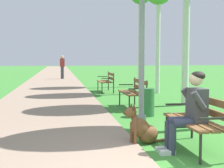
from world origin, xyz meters
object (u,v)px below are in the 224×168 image
object	(u,v)px
park_bench_far	(107,80)
lamp_post_near	(142,27)
litter_bin	(147,102)
pedestrian_distant	(62,67)
person_seated_on_near_bench	(190,108)
park_bench_mid	(134,91)
park_bench_near	(199,117)
dog_brown	(143,129)

from	to	relation	value
park_bench_far	lamp_post_near	xyz separation A→B (m)	(-0.40, -7.37, 1.55)
lamp_post_near	litter_bin	bearing A→B (deg)	69.85
litter_bin	pedestrian_distant	distance (m)	14.68
person_seated_on_near_bench	litter_bin	bearing A→B (deg)	86.38
park_bench_mid	litter_bin	xyz separation A→B (m)	(0.02, -1.32, -0.16)
park_bench_near	lamp_post_near	xyz separation A→B (m)	(-0.55, 1.52, 1.55)
pedestrian_distant	dog_brown	bearing A→B (deg)	-86.18
pedestrian_distant	park_bench_near	bearing A→B (deg)	-83.65
park_bench_near	litter_bin	distance (m)	2.99
park_bench_far	dog_brown	distance (m)	8.47
park_bench_far	pedestrian_distant	size ratio (longest dim) A/B	0.91
park_bench_far	litter_bin	distance (m)	5.91
park_bench_mid	person_seated_on_near_bench	world-z (taller)	person_seated_on_near_bench
park_bench_far	person_seated_on_near_bench	xyz separation A→B (m)	(-0.05, -8.99, 0.17)
park_bench_mid	pedestrian_distant	size ratio (longest dim) A/B	0.91
park_bench_mid	lamp_post_near	bearing A→B (deg)	-100.55
lamp_post_near	pedestrian_distant	bearing A→B (deg)	95.00
park_bench_near	lamp_post_near	bearing A→B (deg)	109.97
dog_brown	lamp_post_near	size ratio (longest dim) A/B	0.20
park_bench_mid	dog_brown	world-z (taller)	park_bench_mid
dog_brown	litter_bin	xyz separation A→B (m)	(0.80, 2.54, 0.09)
park_bench_near	pedestrian_distant	xyz separation A→B (m)	(-1.95, 17.53, 0.33)
lamp_post_near	pedestrian_distant	world-z (taller)	lamp_post_near
park_bench_near	person_seated_on_near_bench	size ratio (longest dim) A/B	1.20
person_seated_on_near_bench	pedestrian_distant	xyz separation A→B (m)	(-1.74, 17.64, 0.16)
park_bench_far	park_bench_mid	bearing A→B (deg)	-88.46
lamp_post_near	pedestrian_distant	size ratio (longest dim) A/B	2.41
lamp_post_near	person_seated_on_near_bench	bearing A→B (deg)	-78.03
park_bench_near	park_bench_far	world-z (taller)	same
park_bench_far	dog_brown	xyz separation A→B (m)	(-0.65, -8.45, -0.25)
lamp_post_near	park_bench_near	bearing A→B (deg)	-70.03
park_bench_near	litter_bin	world-z (taller)	park_bench_near
park_bench_mid	park_bench_far	distance (m)	4.58
park_bench_near	dog_brown	bearing A→B (deg)	151.38
dog_brown	lamp_post_near	distance (m)	2.11
park_bench_near	litter_bin	xyz separation A→B (m)	(-0.01, 2.99, -0.16)
person_seated_on_near_bench	dog_brown	size ratio (longest dim) A/B	1.53
park_bench_far	person_seated_on_near_bench	distance (m)	8.99
park_bench_near	park_bench_far	distance (m)	8.89
person_seated_on_near_bench	litter_bin	world-z (taller)	person_seated_on_near_bench
park_bench_near	park_bench_mid	bearing A→B (deg)	90.41
park_bench_near	lamp_post_near	distance (m)	2.24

